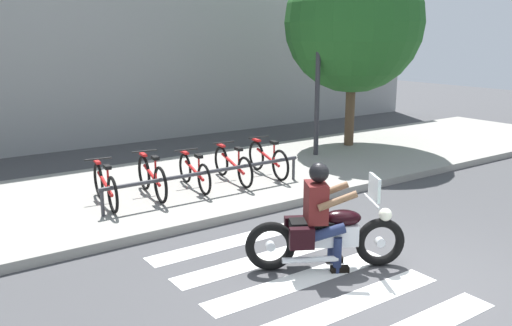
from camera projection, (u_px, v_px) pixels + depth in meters
The scene contains 17 objects.
ground_plane at pixel (399, 285), 6.68m from camera, with size 48.00×48.00×0.00m, color #424244.
sidewalk at pixel (195, 184), 10.92m from camera, with size 24.00×4.40×0.15m, color gray.
crosswalk_stripe_2 at pixel (346, 305), 6.17m from camera, with size 2.80×0.40×0.01m, color white.
crosswalk_stripe_3 at pixel (302, 280), 6.81m from camera, with size 2.80×0.40×0.01m, color white.
crosswalk_stripe_4 at pixel (265, 259), 7.45m from camera, with size 2.80×0.40×0.01m, color white.
crosswalk_stripe_5 at pixel (235, 241), 8.08m from camera, with size 2.80×0.40×0.01m, color white.
motorcycle at pixel (327, 235), 7.06m from camera, with size 1.94×1.17×1.26m.
rider at pixel (322, 208), 6.97m from camera, with size 0.77×0.72×1.46m.
bicycle_0 at pixel (105, 186), 9.25m from camera, with size 0.48×1.66×0.76m.
bicycle_1 at pixel (152, 177), 9.73m from camera, with size 0.48×1.62×0.80m.
bicycle_2 at pixel (194, 172), 10.23m from camera, with size 0.48×1.55×0.72m.
bicycle_3 at pixel (233, 165), 10.71m from camera, with size 0.48×1.71×0.75m.
bicycle_4 at pixel (268, 159), 11.20m from camera, with size 0.48×1.66×0.78m.
bike_rack at pixel (209, 174), 9.77m from camera, with size 4.10×0.07×0.49m.
street_lamp at pixel (319, 47), 12.61m from camera, with size 0.28×0.28×4.60m.
tree_near_rack at pixel (354, 23), 13.64m from camera, with size 3.59×3.59×5.15m.
building_backdrop at pixel (93, 23), 14.70m from camera, with size 24.00×1.20×6.72m, color #979797.
Camera 1 is at (-4.98, -4.00, 3.06)m, focal length 37.38 mm.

